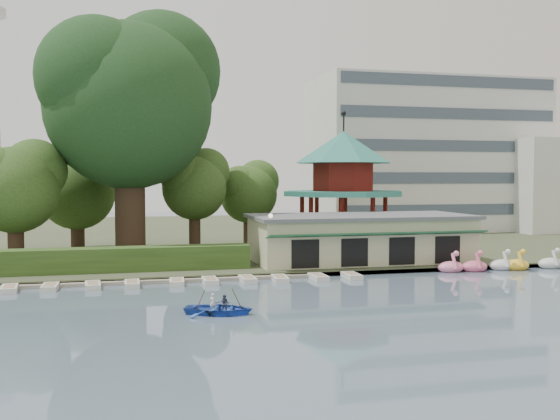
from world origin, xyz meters
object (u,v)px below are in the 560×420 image
object	(u,v)px
boathouse	(360,237)
big_tree	(131,93)
pavilion	(343,177)
dock	(87,283)
rowboat_with_passengers	(219,304)

from	to	relation	value
boathouse	big_tree	distance (m)	23.36
pavilion	big_tree	bearing A→B (deg)	-169.74
dock	rowboat_with_passengers	distance (m)	13.68
dock	boathouse	distance (m)	22.62
boathouse	rowboat_with_passengers	xyz separation A→B (m)	(-14.39, -16.13, -1.83)
boathouse	big_tree	xyz separation A→B (m)	(-18.80, 6.26, 12.36)
boathouse	dock	bearing A→B (deg)	-167.76
dock	pavilion	distance (m)	29.14
dock	pavilion	size ratio (longest dim) A/B	2.52
dock	big_tree	xyz separation A→B (m)	(3.20, 11.03, 14.61)
boathouse	pavilion	world-z (taller)	pavilion
rowboat_with_passengers	big_tree	bearing A→B (deg)	101.15
boathouse	rowboat_with_passengers	size ratio (longest dim) A/B	2.98
pavilion	rowboat_with_passengers	size ratio (longest dim) A/B	2.16
pavilion	dock	bearing A→B (deg)	-148.34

